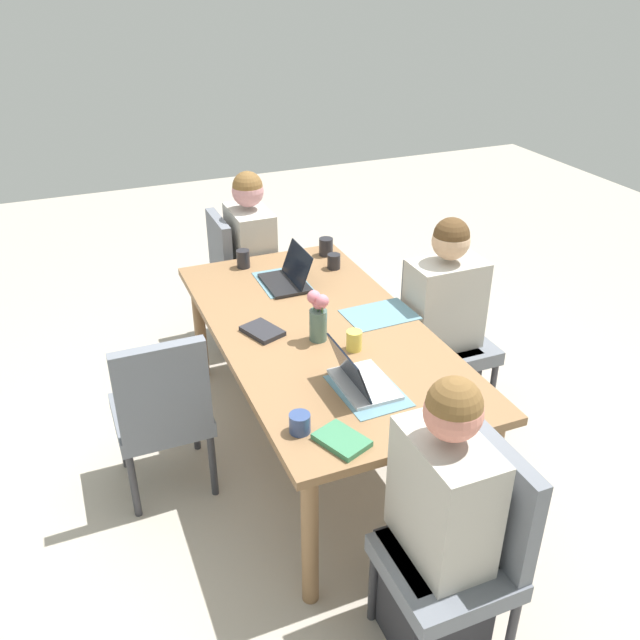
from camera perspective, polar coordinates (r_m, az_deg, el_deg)
ground_plane at (r=3.78m, az=-0.00°, el=-10.41°), size 10.00×10.00×0.00m
dining_table at (r=3.40m, az=-0.00°, el=-1.81°), size 1.99×1.00×0.73m
chair_far_left_near at (r=3.90m, az=10.40°, el=-0.68°), size 0.44×0.44×0.90m
person_far_left_near at (r=3.80m, az=10.26°, el=-1.01°), size 0.36×0.40×1.19m
chair_head_left_left_mid at (r=4.54m, az=-6.89°, el=4.01°), size 0.44×0.44×0.90m
person_head_left_left_mid at (r=4.49m, az=-5.77°, el=4.19°), size 0.40×0.36×1.19m
chair_head_right_left_far at (r=2.63m, az=12.16°, el=-18.01°), size 0.44×0.44×0.90m
person_head_right_left_far at (r=2.61m, az=10.04°, el=-17.29°), size 0.40×0.36×1.19m
chair_near_right_near at (r=3.28m, az=-13.22°, el=-7.27°), size 0.44×0.44×0.90m
flower_vase at (r=3.20m, az=-0.15°, el=0.47°), size 0.11×0.09×0.26m
placemat_far_left_near at (r=3.50m, az=5.07°, el=0.47°), size 0.27×0.37×0.00m
placemat_head_left_left_mid at (r=3.85m, az=-3.18°, el=3.24°), size 0.36×0.26×0.00m
placemat_head_right_left_far at (r=2.91m, az=4.08°, el=-5.99°), size 0.37×0.27×0.00m
laptop_head_right_left_far at (r=2.91m, az=3.38°, el=-5.02°), size 0.32×0.22×0.21m
laptop_head_left_left_mid at (r=3.80m, az=-2.68°, el=3.63°), size 0.32×0.22×0.21m
coffee_mug_near_left at (r=4.00m, az=1.18°, el=4.98°), size 0.08×0.08×0.09m
coffee_mug_near_right at (r=2.66m, az=-1.72°, el=-8.71°), size 0.08×0.08×0.08m
coffee_mug_centre_left at (r=3.17m, az=2.90°, el=-1.74°), size 0.07×0.07×0.10m
coffee_mug_centre_right at (r=4.03m, az=-6.51°, el=5.17°), size 0.08×0.08×0.11m
coffee_mug_far_left at (r=4.18m, az=0.51°, el=6.22°), size 0.09×0.09×0.11m
book_red_cover at (r=3.33m, az=-4.89°, el=-0.94°), size 0.24×0.20×0.02m
book_blue_cover at (r=2.62m, az=1.85°, el=-10.12°), size 0.24×0.20×0.02m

